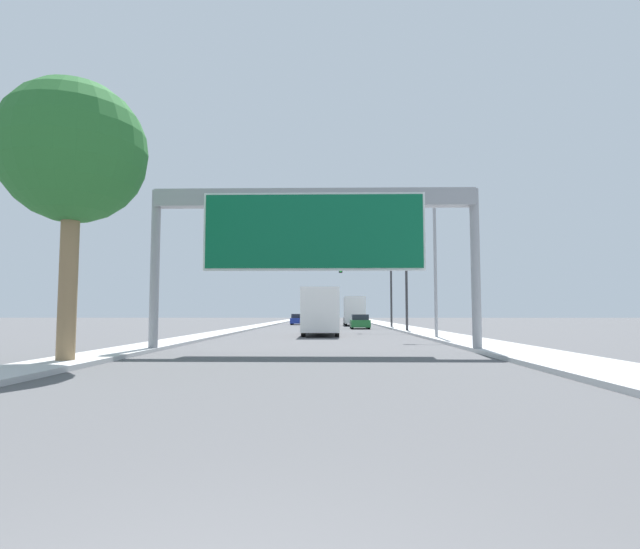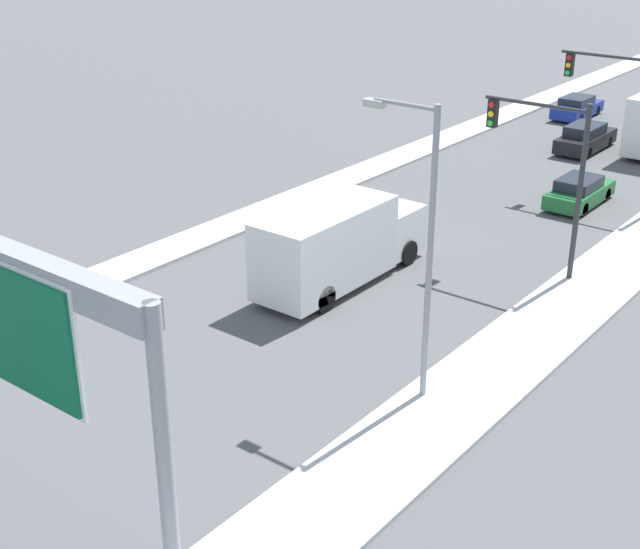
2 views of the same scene
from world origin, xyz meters
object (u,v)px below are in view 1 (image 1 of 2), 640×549
at_px(car_far_right, 360,322).
at_px(traffic_light_mid_block, 374,281).
at_px(sign_gantry, 314,223).
at_px(car_near_left, 298,320).
at_px(car_mid_left, 325,320).
at_px(palm_tree_foreground, 73,153).
at_px(truck_box_secondary, 354,311).
at_px(traffic_light_near_intersection, 391,276).
at_px(truck_box_primary, 321,312).
at_px(street_lamp_right, 430,253).

distance_m(car_far_right, traffic_light_mid_block, 4.63).
xyz_separation_m(sign_gantry, car_near_left, (-3.50, 44.63, -4.49)).
bearing_deg(traffic_light_mid_block, car_mid_left, 124.11).
bearing_deg(palm_tree_foreground, car_far_right, 72.25).
height_order(truck_box_secondary, traffic_light_near_intersection, traffic_light_near_intersection).
distance_m(sign_gantry, truck_box_secondary, 41.02).
xyz_separation_m(car_near_left, car_far_right, (7.00, -16.06, -0.00)).
relative_size(car_near_left, car_far_right, 1.03).
xyz_separation_m(sign_gantry, car_mid_left, (0.00, 37.59, -4.43)).
distance_m(traffic_light_mid_block, palm_tree_foreground, 37.26).
height_order(truck_box_primary, traffic_light_mid_block, traffic_light_mid_block).
bearing_deg(palm_tree_foreground, sign_gantry, 34.54).
xyz_separation_m(truck_box_secondary, street_lamp_right, (3.08, -31.10, 3.34)).
relative_size(car_far_right, street_lamp_right, 0.50).
bearing_deg(sign_gantry, palm_tree_foreground, -145.46).
relative_size(sign_gantry, traffic_light_near_intersection, 1.97).
xyz_separation_m(sign_gantry, palm_tree_foreground, (-7.24, -4.98, 1.27)).
relative_size(car_near_left, truck_box_secondary, 0.49).
bearing_deg(palm_tree_foreground, street_lamp_right, 46.60).
bearing_deg(truck_box_primary, palm_tree_foreground, -110.28).
distance_m(sign_gantry, traffic_light_near_intersection, 20.91).
height_order(traffic_light_mid_block, street_lamp_right, street_lamp_right).
bearing_deg(street_lamp_right, car_near_left, 106.07).
bearing_deg(sign_gantry, traffic_light_mid_block, 80.51).
distance_m(truck_box_primary, traffic_light_near_intersection, 8.34).
bearing_deg(street_lamp_right, traffic_light_mid_block, 94.29).
distance_m(sign_gantry, street_lamp_right, 11.66).
relative_size(car_mid_left, traffic_light_mid_block, 0.68).
bearing_deg(traffic_light_mid_block, car_far_right, -134.23).
distance_m(car_far_right, street_lamp_right, 19.69).
bearing_deg(car_far_right, car_mid_left, 111.20).
bearing_deg(car_mid_left, traffic_light_mid_block, -55.89).
relative_size(car_mid_left, car_far_right, 1.10).
height_order(car_near_left, car_far_right, car_near_left).
bearing_deg(palm_tree_foreground, car_mid_left, 80.35).
height_order(car_far_right, traffic_light_near_intersection, traffic_light_near_intersection).
relative_size(car_mid_left, traffic_light_near_intersection, 0.70).
bearing_deg(traffic_light_mid_block, traffic_light_near_intersection, -87.22).
height_order(car_far_right, traffic_light_mid_block, traffic_light_mid_block).
distance_m(car_mid_left, street_lamp_right, 29.05).
relative_size(car_far_right, truck_box_secondary, 0.48).
distance_m(car_near_left, traffic_light_mid_block, 17.29).
height_order(car_far_right, street_lamp_right, street_lamp_right).
relative_size(car_near_left, traffic_light_near_intersection, 0.65).
bearing_deg(truck_box_primary, car_far_right, 75.93).
xyz_separation_m(sign_gantry, traffic_light_mid_block, (5.04, 30.15, -0.42)).
distance_m(sign_gantry, car_near_left, 44.99).
xyz_separation_m(truck_box_primary, truck_box_secondary, (3.50, 26.12, 0.12)).
bearing_deg(traffic_light_mid_block, street_lamp_right, -85.71).
relative_size(sign_gantry, car_mid_left, 2.81).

